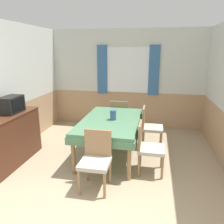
% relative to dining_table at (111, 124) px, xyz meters
% --- Properties ---
extents(wall_back, '(4.47, 0.10, 2.60)m').
position_rel_dining_table_xyz_m(wall_back, '(0.05, 1.89, 0.67)').
color(wall_back, silver).
rests_on(wall_back, ground_plane).
extents(wall_left, '(0.05, 4.45, 2.60)m').
position_rel_dining_table_xyz_m(wall_left, '(-2.01, -0.16, 0.65)').
color(wall_left, silver).
rests_on(wall_left, ground_plane).
extents(dining_table, '(1.13, 1.88, 0.75)m').
position_rel_dining_table_xyz_m(dining_table, '(0.00, 0.00, 0.00)').
color(dining_table, '#4C7A56').
rests_on(dining_table, ground_plane).
extents(chair_head_window, '(0.44, 0.44, 0.89)m').
position_rel_dining_table_xyz_m(chair_head_window, '(0.00, 1.12, -0.16)').
color(chair_head_window, '#93704C').
rests_on(chair_head_window, ground_plane).
extents(chair_right_far, '(0.44, 0.44, 0.89)m').
position_rel_dining_table_xyz_m(chair_right_far, '(0.74, 0.53, -0.16)').
color(chair_right_far, '#93704C').
rests_on(chair_right_far, ground_plane).
extents(chair_right_near, '(0.44, 0.44, 0.89)m').
position_rel_dining_table_xyz_m(chair_right_near, '(0.74, -0.53, -0.16)').
color(chair_right_near, '#93704C').
rests_on(chair_right_near, ground_plane).
extents(chair_head_near, '(0.44, 0.44, 0.89)m').
position_rel_dining_table_xyz_m(chair_head_near, '(0.00, -1.12, -0.16)').
color(chair_head_near, '#93704C').
rests_on(chair_head_near, ground_plane).
extents(sideboard, '(0.46, 1.38, 0.93)m').
position_rel_dining_table_xyz_m(sideboard, '(-1.74, -0.70, -0.17)').
color(sideboard, '#4C2819').
rests_on(sideboard, ground_plane).
extents(tv, '(0.29, 0.45, 0.31)m').
position_rel_dining_table_xyz_m(tv, '(-1.75, -0.53, 0.44)').
color(tv, black).
rests_on(tv, sideboard).
extents(vase, '(0.12, 0.12, 0.19)m').
position_rel_dining_table_xyz_m(vase, '(0.05, -0.02, 0.20)').
color(vase, '#335684').
rests_on(vase, dining_table).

